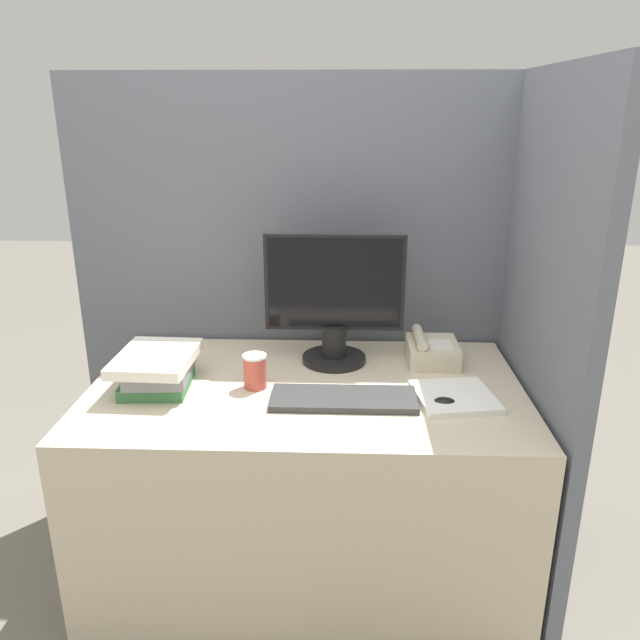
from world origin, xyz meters
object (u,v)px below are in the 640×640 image
at_px(mouse, 444,402).
at_px(book_stack, 158,369).
at_px(coffee_cup, 255,371).
at_px(desk_telephone, 431,351).
at_px(monitor, 334,306).
at_px(keyboard, 344,399).

height_order(mouse, book_stack, book_stack).
xyz_separation_m(coffee_cup, desk_telephone, (0.58, 0.23, -0.01)).
bearing_deg(mouse, desk_telephone, 89.27).
distance_m(monitor, keyboard, 0.37).
relative_size(monitor, coffee_cup, 4.28).
bearing_deg(monitor, coffee_cup, -137.49).
bearing_deg(desk_telephone, coffee_cup, -158.50).
bearing_deg(coffee_cup, desk_telephone, 21.50).
relative_size(mouse, book_stack, 0.22).
bearing_deg(keyboard, mouse, -3.62).
bearing_deg(coffee_cup, monitor, 42.51).
bearing_deg(mouse, coffee_cup, 169.13).
height_order(keyboard, book_stack, book_stack).
xyz_separation_m(mouse, coffee_cup, (-0.58, 0.11, 0.04)).
height_order(keyboard, mouse, mouse).
relative_size(monitor, keyboard, 1.08).
bearing_deg(book_stack, mouse, -6.40).
bearing_deg(monitor, book_stack, -156.73).
height_order(book_stack, desk_telephone, book_stack).
bearing_deg(coffee_cup, mouse, -10.87).
relative_size(mouse, coffee_cup, 0.59).
relative_size(keyboard, desk_telephone, 2.25).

